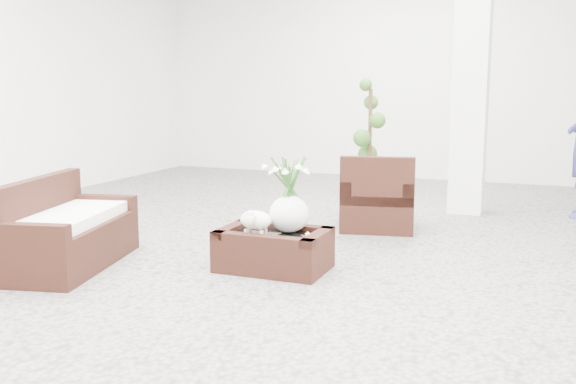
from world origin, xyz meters
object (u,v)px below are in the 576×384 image
at_px(coffee_table, 274,252).
at_px(topiary, 370,138).
at_px(armchair, 378,191).
at_px(loveseat, 68,223).

height_order(coffee_table, topiary, topiary).
relative_size(coffee_table, topiary, 0.56).
distance_m(armchair, topiary, 2.27).
relative_size(armchair, loveseat, 0.57).
bearing_deg(armchair, loveseat, 38.31).
relative_size(coffee_table, loveseat, 0.63).
height_order(coffee_table, armchair, armchair).
bearing_deg(coffee_table, armchair, 77.48).
bearing_deg(coffee_table, topiary, 93.45).
xyz_separation_m(armchair, loveseat, (-2.10, -2.46, -0.03)).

